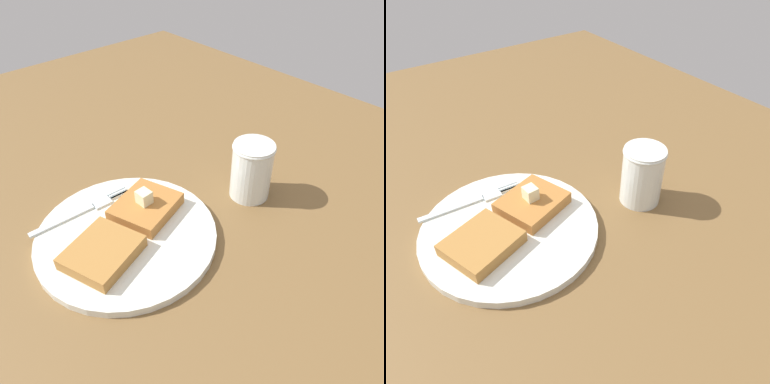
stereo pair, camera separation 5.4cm
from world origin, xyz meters
The scene contains 7 objects.
table_surface centered at (0.00, 0.00, 0.99)cm, with size 129.46×129.46×1.98cm, color brown.
plate centered at (0.86, 7.32, 2.66)cm, with size 25.44×25.44×1.21cm.
toast_slice_left centered at (-3.92, 5.70, 4.12)cm, with size 9.06×7.89×1.87cm, color #AD6E32.
toast_slice_middle centered at (5.64, 8.94, 4.12)cm, with size 9.06×7.89×1.87cm, color #A87236.
butter_pat_primary centered at (-3.78, 5.66, 6.06)cm, with size 2.01×1.81×2.01cm, color beige.
fork centered at (2.26, -0.64, 3.37)cm, with size 16.06×2.43×0.36cm.
syrup_jar centered at (-19.56, 12.47, 6.51)cm, with size 6.59×6.59×9.38cm.
Camera 2 is at (14.79, 44.10, 41.20)cm, focal length 35.00 mm.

